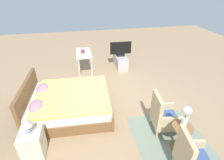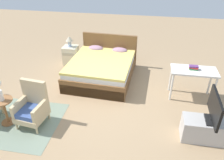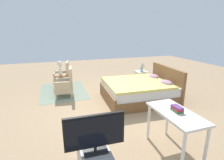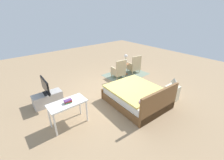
% 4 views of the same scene
% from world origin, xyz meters
% --- Properties ---
extents(ground_plane, '(16.00, 16.00, 0.00)m').
position_xyz_m(ground_plane, '(0.00, 0.00, 0.00)').
color(ground_plane, '#A38460').
extents(floor_rug, '(2.10, 1.50, 0.01)m').
position_xyz_m(floor_rug, '(-1.76, -0.99, 0.00)').
color(floor_rug, gray).
rests_on(floor_rug, ground_plane).
extents(bed, '(1.75, 2.06, 0.96)m').
position_xyz_m(bed, '(-0.22, 1.14, 0.30)').
color(bed, brown).
rests_on(bed, ground_plane).
extents(armchair_by_window_left, '(0.62, 0.62, 0.92)m').
position_xyz_m(armchair_by_window_left, '(-2.29, -0.93, 0.38)').
color(armchair_by_window_left, '#CCB284').
rests_on(armchair_by_window_left, floor_rug).
extents(armchair_by_window_right, '(0.60, 0.60, 0.92)m').
position_xyz_m(armchair_by_window_right, '(-1.21, -0.93, 0.38)').
color(armchair_by_window_right, '#CCB284').
rests_on(armchair_by_window_right, floor_rug).
extents(side_table, '(0.40, 0.40, 0.58)m').
position_xyz_m(side_table, '(-1.76, -1.04, 0.36)').
color(side_table, '#936038').
rests_on(side_table, ground_plane).
extents(flower_vase, '(0.17, 0.17, 0.48)m').
position_xyz_m(flower_vase, '(-1.76, -1.04, 0.87)').
color(flower_vase, silver).
rests_on(flower_vase, side_table).
extents(nightstand, '(0.44, 0.41, 0.58)m').
position_xyz_m(nightstand, '(-1.35, 1.79, 0.29)').
color(nightstand, beige).
rests_on(nightstand, ground_plane).
extents(table_lamp, '(0.22, 0.22, 0.33)m').
position_xyz_m(table_lamp, '(-1.35, 1.79, 0.80)').
color(table_lamp, '#9EADC6').
rests_on(table_lamp, nightstand).
extents(tv_flatscreen, '(0.21, 0.80, 0.54)m').
position_xyz_m(tv_flatscreen, '(2.23, -0.80, 0.73)').
color(tv_flatscreen, black).
rests_on(tv_flatscreen, tv_stand).
extents(vanity_desk, '(1.04, 0.52, 0.74)m').
position_xyz_m(vanity_desk, '(2.08, 0.59, 0.63)').
color(vanity_desk, silver).
rests_on(vanity_desk, ground_plane).
extents(book_stack, '(0.22, 0.16, 0.09)m').
position_xyz_m(book_stack, '(2.06, 0.62, 0.79)').
color(book_stack, '#337A47').
rests_on(book_stack, vanity_desk).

